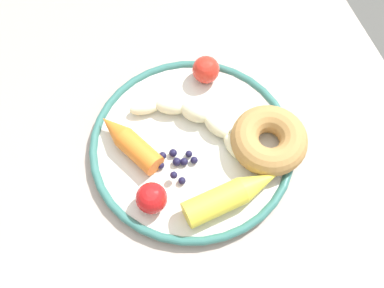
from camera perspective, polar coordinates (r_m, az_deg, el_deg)
The scene contains 10 objects.
ground_plane at distance 1.37m, azimuth -1.20°, elevation -16.72°, with size 6.00×6.00×0.00m, color #4F504E.
dining_table at distance 0.72m, azimuth -2.20°, elevation -7.41°, with size 1.07×0.77×0.77m.
plate at distance 0.63m, azimuth 0.00°, elevation -0.12°, with size 0.29×0.29×0.02m.
banana at distance 0.64m, azimuth 0.08°, elevation 3.47°, with size 0.13×0.14×0.03m.
carrot_orange at distance 0.62m, azimuth -8.21°, elevation 0.29°, with size 0.11×0.08×0.03m.
carrot_yellow at distance 0.58m, azimuth 5.34°, elevation -6.53°, with size 0.06×0.14×0.04m.
donut at distance 0.62m, azimuth 9.82°, elevation 0.77°, with size 0.11×0.11×0.04m, color #AA7E45.
blueberry_pile at distance 0.61m, azimuth -1.96°, elevation -2.41°, with size 0.05×0.06×0.02m.
tomato_near at distance 0.67m, azimuth 1.81°, elevation 9.59°, with size 0.04×0.04×0.04m, color red.
tomato_mid at distance 0.58m, azimuth -5.27°, elevation -6.99°, with size 0.04×0.04×0.04m, color red.
Camera 1 is at (-0.24, 0.04, 1.35)m, focal length 41.19 mm.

